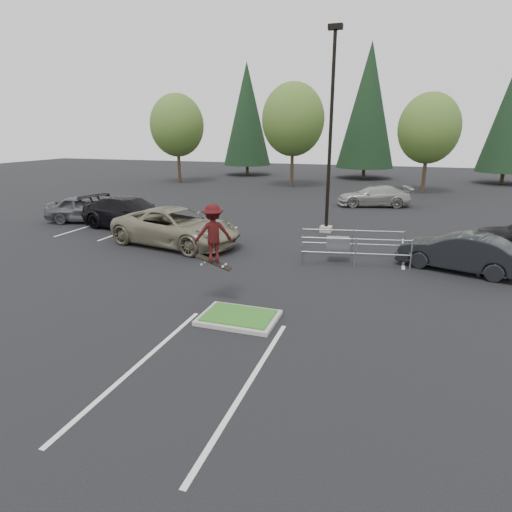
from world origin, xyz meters
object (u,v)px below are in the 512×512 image
(decid_a, at_px, (177,127))
(car_far_silver, at_px, (375,196))
(light_pole, at_px, (330,145))
(decid_b, at_px, (293,122))
(car_l_grey, at_px, (86,209))
(car_r_charc, at_px, (460,252))
(conif_a, at_px, (247,115))
(car_l_black, at_px, (129,213))
(cart_corral, at_px, (342,244))
(car_l_tan, at_px, (176,227))
(decid_c, at_px, (429,131))
(conif_c, at_px, (512,114))
(skateboarder, at_px, (213,233))
(conif_b, at_px, (368,106))

(decid_a, height_order, car_far_silver, decid_a)
(light_pole, distance_m, decid_a, 25.86)
(decid_b, relative_size, car_l_grey, 2.08)
(car_far_silver, bearing_deg, car_r_charc, 1.12)
(conif_a, relative_size, car_l_black, 2.17)
(decid_a, height_order, cart_corral, decid_a)
(car_l_tan, bearing_deg, decid_c, -15.89)
(decid_b, height_order, cart_corral, decid_b)
(car_l_black, distance_m, car_far_silver, 17.22)
(decid_c, bearing_deg, car_l_grey, -134.57)
(light_pole, xyz_separation_m, conif_a, (-14.50, 28.00, 2.54))
(cart_corral, bearing_deg, car_l_tan, 166.83)
(conif_a, height_order, cart_corral, conif_a)
(car_r_charc, xyz_separation_m, car_far_silver, (-4.06, 14.24, -0.00))
(conif_a, distance_m, conif_c, 28.01)
(decid_c, bearing_deg, car_l_black, -127.95)
(conif_c, height_order, car_l_tan, conif_c)
(decid_b, relative_size, car_r_charc, 2.14)
(decid_a, xyz_separation_m, car_l_black, (8.01, -20.70, -4.71))
(decid_a, bearing_deg, light_pole, -44.25)
(decid_a, distance_m, skateboarder, 33.71)
(car_l_black, relative_size, car_r_charc, 1.33)
(conif_c, bearing_deg, decid_a, -163.52)
(conif_b, xyz_separation_m, car_l_grey, (-13.50, -30.45, -7.06))
(cart_corral, xyz_separation_m, car_r_charc, (4.48, 0.31, -0.03))
(conif_b, xyz_separation_m, car_r_charc, (6.50, -33.50, -7.11))
(car_l_tan, bearing_deg, cart_corral, -80.77)
(light_pole, bearing_deg, conif_a, 117.38)
(conif_c, bearing_deg, car_l_grey, -133.03)
(conif_b, height_order, cart_corral, conif_b)
(car_far_silver, bearing_deg, conif_c, 132.88)
(conif_c, bearing_deg, car_r_charc, -102.99)
(cart_corral, relative_size, car_l_black, 0.76)
(conif_a, distance_m, conif_b, 14.03)
(decid_a, xyz_separation_m, conif_c, (32.01, 9.47, 1.26))
(light_pole, relative_size, car_l_grey, 2.19)
(car_l_black, xyz_separation_m, car_l_grey, (-3.50, 0.71, -0.08))
(car_r_charc, bearing_deg, conif_c, -175.13)
(decid_b, height_order, decid_c, decid_b)
(skateboarder, xyz_separation_m, car_l_tan, (-4.63, 6.00, -1.38))
(decid_b, bearing_deg, skateboarder, -80.75)
(car_l_tan, bearing_deg, car_r_charc, -78.51)
(decid_b, relative_size, car_far_silver, 1.89)
(decid_c, height_order, conif_a, conif_a)
(decid_a, bearing_deg, cart_corral, -49.37)
(conif_a, distance_m, car_far_silver, 25.74)
(decid_b, distance_m, skateboarder, 30.16)
(conif_a, distance_m, car_l_tan, 34.56)
(decid_c, height_order, car_l_tan, decid_c)
(light_pole, height_order, car_l_grey, light_pole)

